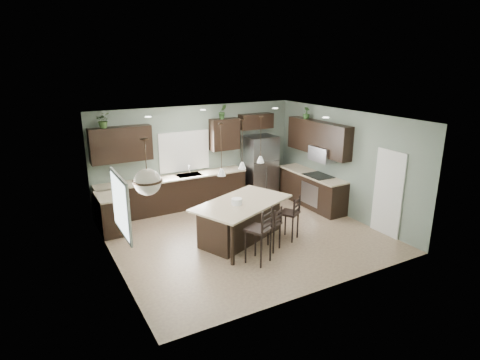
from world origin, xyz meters
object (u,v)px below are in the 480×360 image
refrigerator (260,166)px  bar_stool_right (289,218)px  serving_dish (237,201)px  plant_back_left (103,120)px  kitchen_island (242,221)px  bar_stool_left (258,235)px  bar_stool_center (271,228)px

refrigerator → bar_stool_right: size_ratio=1.75×
serving_dish → plant_back_left: (-2.17, 2.82, 1.60)m
kitchen_island → bar_stool_left: (-0.24, -1.10, 0.14)m
bar_stool_left → bar_stool_center: bearing=7.1°
serving_dish → bar_stool_right: (1.15, -0.41, -0.47)m
kitchen_island → bar_stool_right: bar_stool_right is taller
bar_stool_center → plant_back_left: bearing=99.3°
serving_dish → bar_stool_center: (0.49, -0.66, -0.50)m
bar_stool_left → bar_stool_center: 0.66m
refrigerator → bar_stool_left: size_ratio=1.53×
kitchen_island → bar_stool_left: bearing=-125.6°
bar_stool_right → refrigerator: bearing=39.6°
bar_stool_center → refrigerator: bearing=34.0°
serving_dish → bar_stool_left: bearing=-93.3°
refrigerator → bar_stool_right: 3.18m
bar_stool_center → bar_stool_right: (0.66, 0.25, 0.03)m
bar_stool_left → kitchen_island: bearing=51.3°
bar_stool_left → bar_stool_right: size_ratio=1.14×
bar_stool_left → refrigerator: bearing=31.5°
kitchen_island → serving_dish: serving_dish is taller
bar_stool_center → plant_back_left: 4.86m
bar_stool_center → bar_stool_left: bearing=-174.7°
refrigerator → bar_stool_left: (-2.26, -3.59, -0.32)m
refrigerator → plant_back_left: (-4.37, 0.25, 1.67)m
kitchen_island → bar_stool_center: (0.30, -0.74, 0.04)m
bar_stool_right → bar_stool_left: bearing=175.8°
bar_stool_center → bar_stool_right: bearing=-7.2°
refrigerator → kitchen_island: bearing=-129.0°
serving_dish → bar_stool_right: bearing=-19.6°
kitchen_island → plant_back_left: 4.20m
serving_dish → bar_stool_right: serving_dish is taller
serving_dish → plant_back_left: plant_back_left is taller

